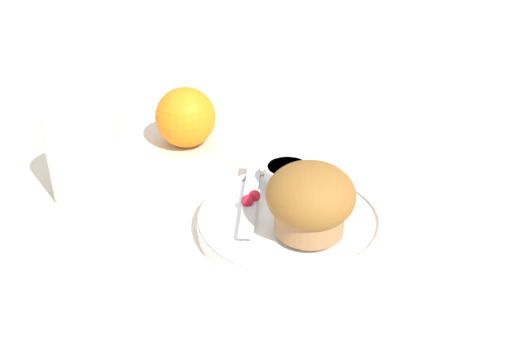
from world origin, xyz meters
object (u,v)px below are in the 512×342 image
(butter_knife, at_px, (251,194))
(juice_glass, at_px, (84,155))
(orange_fruit, at_px, (186,117))
(muffin, at_px, (310,200))

(butter_knife, distance_m, juice_glass, 0.19)
(orange_fruit, bearing_deg, muffin, -109.92)
(muffin, bearing_deg, butter_knife, 80.01)
(orange_fruit, height_order, juice_glass, juice_glass)
(juice_glass, bearing_deg, butter_knife, -63.35)
(muffin, relative_size, butter_knife, 0.63)
(muffin, height_order, orange_fruit, muffin)
(orange_fruit, distance_m, juice_glass, 0.16)
(muffin, xyz_separation_m, orange_fruit, (0.09, 0.25, -0.01))
(muffin, relative_size, orange_fruit, 1.09)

